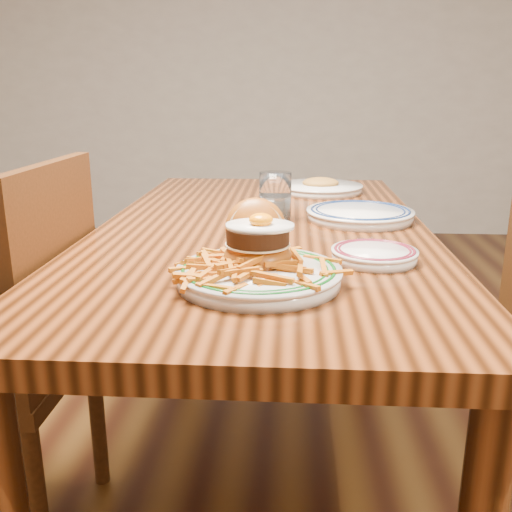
# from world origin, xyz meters

# --- Properties ---
(floor) EXTENTS (6.00, 6.00, 0.00)m
(floor) POSITION_xyz_m (0.00, 0.00, 0.00)
(floor) COLOR black
(floor) RESTS_ON ground
(table) EXTENTS (0.85, 1.60, 0.75)m
(table) POSITION_xyz_m (0.00, 0.00, 0.66)
(table) COLOR black
(table) RESTS_ON floor
(chair_left) EXTENTS (0.44, 0.44, 0.94)m
(chair_left) POSITION_xyz_m (-0.58, -0.27, 0.50)
(chair_left) COLOR #41200D
(chair_left) RESTS_ON floor
(main_plate) EXTENTS (0.30, 0.32, 0.15)m
(main_plate) POSITION_xyz_m (0.02, -0.46, 0.79)
(main_plate) COLOR silver
(main_plate) RESTS_ON table
(side_plate) EXTENTS (0.18, 0.19, 0.03)m
(side_plate) POSITION_xyz_m (0.25, -0.31, 0.77)
(side_plate) COLOR silver
(side_plate) RESTS_ON table
(rear_plate) EXTENTS (0.29, 0.29, 0.03)m
(rear_plate) POSITION_xyz_m (0.26, 0.07, 0.77)
(rear_plate) COLOR silver
(rear_plate) RESTS_ON table
(water_glass) EXTENTS (0.09, 0.09, 0.13)m
(water_glass) POSITION_xyz_m (0.03, 0.06, 0.81)
(water_glass) COLOR white
(water_glass) RESTS_ON table
(far_plate) EXTENTS (0.29, 0.29, 0.05)m
(far_plate) POSITION_xyz_m (0.17, 0.51, 0.77)
(far_plate) COLOR silver
(far_plate) RESTS_ON table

